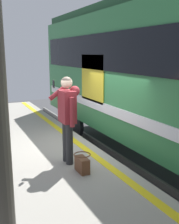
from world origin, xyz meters
TOP-DOWN VIEW (x-y plane):
  - ground_plane at (0.00, 0.00)m, footprint 23.74×23.74m
  - platform at (0.00, 2.01)m, footprint 13.08×4.03m
  - safety_line at (0.00, 0.30)m, footprint 12.82×0.16m
  - track_rail_near at (0.00, -1.20)m, footprint 17.00×0.08m
  - track_rail_far at (0.00, -2.63)m, footprint 17.00×0.08m
  - passenger at (-0.65, 0.92)m, footprint 0.57×0.55m
  - handbag at (-1.18, 0.86)m, footprint 0.34×0.31m

SIDE VIEW (x-z plane):
  - ground_plane at x=0.00m, z-range 0.00..0.00m
  - track_rail_near at x=0.00m, z-range 0.00..0.16m
  - track_rail_far at x=0.00m, z-range 0.00..0.16m
  - platform at x=0.00m, z-range 0.00..0.87m
  - safety_line at x=0.00m, z-range 0.87..0.88m
  - handbag at x=-1.18m, z-range 0.85..1.20m
  - passenger at x=-0.65m, z-range 1.02..2.72m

